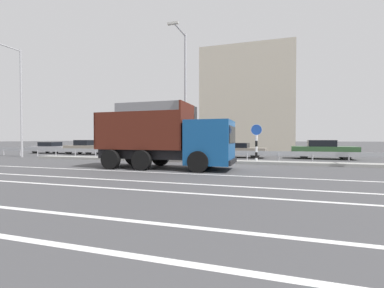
# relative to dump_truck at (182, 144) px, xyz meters

# --- Properties ---
(ground_plane) EXTENTS (320.00, 320.00, 0.00)m
(ground_plane) POSITION_rel_dump_truck_xyz_m (1.96, 2.50, -1.32)
(ground_plane) COLOR #424244
(lane_strip_0) EXTENTS (57.74, 0.16, 0.01)m
(lane_strip_0) POSITION_rel_dump_truck_xyz_m (-1.04, -1.81, -1.31)
(lane_strip_0) COLOR silver
(lane_strip_0) RESTS_ON ground_plane
(lane_strip_1) EXTENTS (57.74, 0.16, 0.01)m
(lane_strip_1) POSITION_rel_dump_truck_xyz_m (-1.04, -4.31, -1.31)
(lane_strip_1) COLOR silver
(lane_strip_1) RESTS_ON ground_plane
(lane_strip_2) EXTENTS (57.74, 0.16, 0.01)m
(lane_strip_2) POSITION_rel_dump_truck_xyz_m (-1.04, -5.83, -1.31)
(lane_strip_2) COLOR silver
(lane_strip_2) RESTS_ON ground_plane
(lane_strip_3) EXTENTS (57.74, 0.16, 0.01)m
(lane_strip_3) POSITION_rel_dump_truck_xyz_m (-1.04, -8.62, -1.31)
(lane_strip_3) COLOR silver
(lane_strip_3) RESTS_ON ground_plane
(median_island) EXTENTS (31.76, 1.10, 0.18)m
(median_island) POSITION_rel_dump_truck_xyz_m (1.96, 4.12, -1.23)
(median_island) COLOR gray
(median_island) RESTS_ON ground_plane
(median_guardrail) EXTENTS (57.74, 0.09, 0.78)m
(median_guardrail) POSITION_rel_dump_truck_xyz_m (1.96, 5.41, -0.75)
(median_guardrail) COLOR #9EA0A5
(median_guardrail) RESTS_ON ground_plane
(dump_truck) EXTENTS (7.63, 2.77, 3.54)m
(dump_truck) POSITION_rel_dump_truck_xyz_m (0.00, 0.00, 0.00)
(dump_truck) COLOR #144C8C
(dump_truck) RESTS_ON ground_plane
(median_road_sign) EXTENTS (0.73, 0.16, 2.58)m
(median_road_sign) POSITION_rel_dump_truck_xyz_m (3.71, 4.12, 0.04)
(median_road_sign) COLOR white
(median_road_sign) RESTS_ON ground_plane
(street_lamp_0) EXTENTS (0.71, 2.56, 9.51)m
(street_lamp_0) POSITION_rel_dump_truck_xyz_m (-16.54, 4.07, 3.97)
(street_lamp_0) COLOR #ADADB2
(street_lamp_0) RESTS_ON ground_plane
(street_lamp_1) EXTENTS (0.70, 2.45, 8.97)m
(street_lamp_1) POSITION_rel_dump_truck_xyz_m (-1.14, 3.87, 3.68)
(street_lamp_1) COLOR #ADADB2
(street_lamp_1) RESTS_ON ground_plane
(parked_car_0) EXTENTS (4.46, 2.12, 1.27)m
(parked_car_0) POSITION_rel_dump_truck_xyz_m (-19.01, 9.81, -0.66)
(parked_car_0) COLOR #A3A3A8
(parked_car_0) RESTS_ON ground_plane
(parked_car_1) EXTENTS (3.87, 1.94, 1.50)m
(parked_car_1) POSITION_rel_dump_truck_xyz_m (-14.19, 9.41, -0.57)
(parked_car_1) COLOR gray
(parked_car_1) RESTS_ON ground_plane
(parked_car_2) EXTENTS (4.58, 1.96, 1.24)m
(parked_car_2) POSITION_rel_dump_truck_xyz_m (-8.07, 9.73, -0.67)
(parked_car_2) COLOR #B27A14
(parked_car_2) RESTS_ON ground_plane
(parked_car_3) EXTENTS (4.12, 2.03, 1.49)m
(parked_car_3) POSITION_rel_dump_truck_xyz_m (-3.07, 9.39, -0.55)
(parked_car_3) COLOR silver
(parked_car_3) RESTS_ON ground_plane
(parked_car_4) EXTENTS (4.77, 2.19, 1.27)m
(parked_car_4) POSITION_rel_dump_truck_xyz_m (1.91, 9.41, -0.65)
(parked_car_4) COLOR gray
(parked_car_4) RESTS_ON ground_plane
(parked_car_5) EXTENTS (4.91, 2.22, 1.52)m
(parked_car_5) POSITION_rel_dump_truck_xyz_m (8.65, 9.80, -0.55)
(parked_car_5) COLOR #335B33
(parked_car_5) RESTS_ON ground_plane
(background_building_0) EXTENTS (10.69, 8.59, 7.09)m
(background_building_0) POSITION_rel_dump_truck_xyz_m (-12.91, 25.32, 2.22)
(background_building_0) COLOR gray
(background_building_0) RESTS_ON ground_plane
(background_building_1) EXTENTS (11.53, 10.07, 13.29)m
(background_building_1) POSITION_rel_dump_truck_xyz_m (1.59, 23.64, 5.33)
(background_building_1) COLOR beige
(background_building_1) RESTS_ON ground_plane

